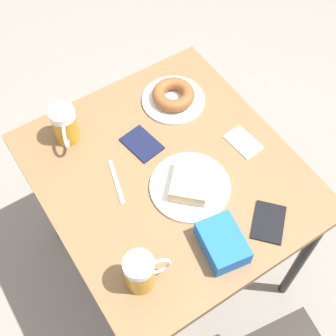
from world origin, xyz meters
The scene contains 11 objects.
ground_plane centered at (0.00, 0.00, 0.00)m, with size 8.00×8.00×0.00m, color gray.
table centered at (0.00, 0.00, 0.67)m, with size 0.76×0.83×0.74m.
plate_with_cake centered at (-0.02, 0.08, 0.76)m, with size 0.25×0.25×0.05m.
plate_with_donut centered at (-0.17, -0.23, 0.77)m, with size 0.22×0.22×0.05m.
beer_mug_left centered at (0.20, -0.29, 0.81)m, with size 0.08×0.12×0.13m.
beer_mug_center centered at (0.25, 0.25, 0.81)m, with size 0.13×0.08×0.13m.
napkin_folded centered at (-0.26, 0.04, 0.75)m, with size 0.08×0.12×0.00m.
fork centered at (0.15, -0.05, 0.74)m, with size 0.05×0.16×0.00m.
passport_near_edge centered at (0.01, -0.13, 0.75)m, with size 0.11×0.14×0.01m.
passport_far_edge centered at (-0.15, 0.31, 0.75)m, with size 0.15×0.15×0.01m.
blue_pouch centered at (0.01, 0.29, 0.77)m, with size 0.13×0.16×0.06m.
Camera 1 is at (0.42, 0.65, 1.97)m, focal length 50.00 mm.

